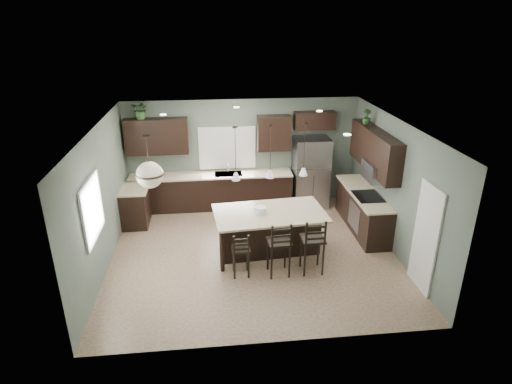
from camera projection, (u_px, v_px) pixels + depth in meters
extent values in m
plane|color=#9E8466|center=(253.00, 253.00, 9.24)|extent=(6.00, 6.00, 0.00)
cube|color=white|center=(426.00, 238.00, 7.72)|extent=(0.04, 0.82, 2.04)
cube|color=white|center=(227.00, 148.00, 11.11)|extent=(1.35, 0.02, 1.00)
cube|color=white|center=(91.00, 210.00, 7.61)|extent=(0.02, 1.10, 1.00)
cube|color=black|center=(136.00, 207.00, 10.36)|extent=(0.60, 0.90, 0.90)
cube|color=beige|center=(134.00, 189.00, 10.18)|extent=(0.66, 0.96, 0.04)
cube|color=black|center=(212.00, 192.00, 11.23)|extent=(4.20, 0.60, 0.90)
cube|color=beige|center=(211.00, 175.00, 11.03)|extent=(4.20, 0.66, 0.04)
cube|color=gray|center=(228.00, 174.00, 11.07)|extent=(0.70, 0.45, 0.01)
cylinder|color=silver|center=(228.00, 169.00, 10.99)|extent=(0.02, 0.02, 0.28)
cube|color=black|center=(157.00, 136.00, 10.64)|extent=(1.55, 0.34, 0.90)
cube|color=black|center=(274.00, 133.00, 10.94)|extent=(0.85, 0.34, 0.90)
cube|color=black|center=(315.00, 120.00, 10.92)|extent=(1.05, 0.34, 0.45)
cube|color=black|center=(363.00, 211.00, 10.14)|extent=(0.60, 2.35, 0.90)
cube|color=beige|center=(364.00, 193.00, 9.96)|extent=(0.66, 2.35, 0.04)
cube|color=black|center=(368.00, 196.00, 9.70)|extent=(0.58, 0.75, 0.02)
cube|color=gray|center=(354.00, 216.00, 9.86)|extent=(0.01, 0.72, 0.60)
cube|color=black|center=(375.00, 150.00, 9.58)|extent=(0.34, 2.35, 0.90)
cube|color=gray|center=(375.00, 171.00, 9.47)|extent=(0.40, 0.75, 0.40)
cube|color=#96959D|center=(311.00, 172.00, 11.22)|extent=(0.90, 0.74, 1.85)
cube|color=black|center=(269.00, 232.00, 9.14)|extent=(2.42, 1.50, 0.92)
cylinder|color=white|center=(260.00, 210.00, 8.90)|extent=(0.24, 0.24, 0.14)
cube|color=black|center=(241.00, 254.00, 8.28)|extent=(0.36, 0.36, 0.95)
cube|color=black|center=(279.00, 248.00, 8.27)|extent=(0.47, 0.47, 1.18)
cube|color=black|center=(312.00, 245.00, 8.36)|extent=(0.45, 0.45, 1.20)
imported|color=#2F5726|center=(141.00, 109.00, 10.31)|extent=(0.53, 0.49, 0.47)
imported|color=#2B5123|center=(367.00, 117.00, 9.88)|extent=(0.19, 0.19, 0.34)
plane|color=#5C6A5D|center=(243.00, 153.00, 11.22)|extent=(6.00, 0.00, 6.00)
plane|color=#5C6A5D|center=(273.00, 266.00, 6.18)|extent=(6.00, 0.00, 6.00)
plane|color=#5C6A5D|center=(102.00, 199.00, 8.40)|extent=(0.00, 5.50, 5.50)
plane|color=#5C6A5D|center=(395.00, 187.00, 9.00)|extent=(0.00, 5.50, 5.50)
plane|color=white|center=(253.00, 125.00, 8.16)|extent=(6.00, 6.00, 0.00)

